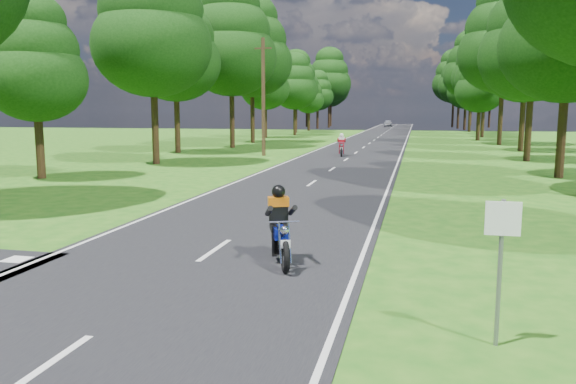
# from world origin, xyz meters

# --- Properties ---
(ground) EXTENTS (160.00, 160.00, 0.00)m
(ground) POSITION_xyz_m (0.00, 0.00, 0.00)
(ground) COLOR #1E5A14
(ground) RESTS_ON ground
(main_road) EXTENTS (7.00, 140.00, 0.02)m
(main_road) POSITION_xyz_m (0.00, 50.00, 0.01)
(main_road) COLOR black
(main_road) RESTS_ON ground
(road_markings) EXTENTS (7.40, 140.00, 0.01)m
(road_markings) POSITION_xyz_m (-0.14, 48.13, 0.02)
(road_markings) COLOR silver
(road_markings) RESTS_ON main_road
(treeline) EXTENTS (40.00, 115.35, 14.78)m
(treeline) POSITION_xyz_m (1.43, 60.06, 8.25)
(treeline) COLOR black
(treeline) RESTS_ON ground
(telegraph_pole) EXTENTS (1.20, 0.26, 8.00)m
(telegraph_pole) POSITION_xyz_m (-6.00, 28.00, 4.07)
(telegraph_pole) COLOR #382616
(telegraph_pole) RESTS_ON ground
(road_sign) EXTENTS (0.45, 0.07, 2.00)m
(road_sign) POSITION_xyz_m (5.50, -2.01, 1.34)
(road_sign) COLOR slate
(road_sign) RESTS_ON ground
(rider_near_blue) EXTENTS (1.28, 2.02, 1.60)m
(rider_near_blue) POSITION_xyz_m (1.67, 1.37, 0.82)
(rider_near_blue) COLOR #0D1B98
(rider_near_blue) RESTS_ON main_road
(rider_far_red) EXTENTS (0.85, 1.94, 1.56)m
(rider_far_red) POSITION_xyz_m (-0.66, 28.74, 0.80)
(rider_far_red) COLOR #B10D1A
(rider_far_red) RESTS_ON main_road
(distant_car) EXTENTS (1.74, 3.80, 1.26)m
(distant_car) POSITION_xyz_m (-1.14, 99.96, 0.65)
(distant_car) COLOR #A8AAAF
(distant_car) RESTS_ON main_road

